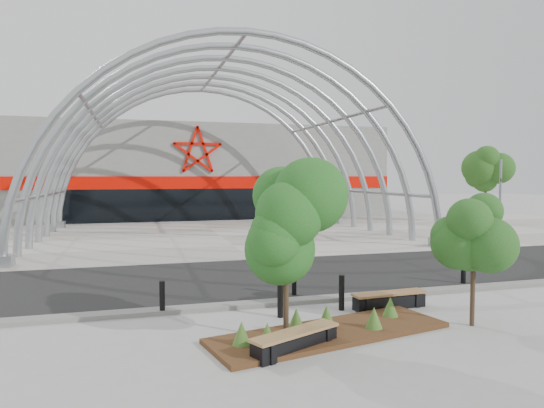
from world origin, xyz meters
name	(u,v)px	position (x,y,z in m)	size (l,w,h in m)	color
ground	(309,300)	(0.00, 0.00, 0.00)	(140.00, 140.00, 0.00)	#979893
road	(276,276)	(0.00, 3.50, 0.01)	(140.00, 7.00, 0.02)	black
forecourt	(220,236)	(0.00, 15.50, 0.02)	(60.00, 17.00, 0.04)	#9B968B
kerb	(312,300)	(0.00, -0.25, 0.06)	(60.00, 0.50, 0.12)	#62625D
arena_building	(188,172)	(0.00, 33.45, 3.99)	(34.00, 15.24, 8.00)	slate
vault_canopy	(220,236)	(0.00, 15.50, 0.02)	(20.80, 15.80, 20.36)	#969BA0
planting_bed	(327,329)	(-0.70, -3.10, 0.14)	(5.94, 2.93, 0.60)	#3F2412
signal_pole	(500,201)	(13.23, 7.54, 2.35)	(0.23, 0.64, 4.50)	gray
street_tree_0	(286,218)	(-1.70, -3.14, 2.71)	(1.66, 1.66, 3.78)	#312517
street_tree_1	(474,228)	(2.96, -3.40, 2.40)	(1.41, 1.41, 3.34)	#2F2216
bench_0	(295,342)	(-1.74, -3.91, 0.22)	(2.15, 1.33, 0.45)	black
bench_1	(389,300)	(1.81, -1.47, 0.22)	(2.16, 0.59, 0.45)	black
bollard_0	(162,298)	(-4.24, -0.40, 0.45)	(0.14, 0.14, 0.89)	black
bollard_1	(294,281)	(-0.26, 0.61, 0.44)	(0.14, 0.14, 0.89)	black
bollard_2	(280,299)	(-1.33, -1.46, 0.48)	(0.15, 0.15, 0.96)	black
bollard_3	(342,293)	(0.47, -1.26, 0.48)	(0.15, 0.15, 0.96)	black
bollard_4	(463,269)	(5.76, 0.58, 0.50)	(0.16, 0.16, 1.00)	black
bg_tree_1	(486,168)	(21.00, 18.00, 4.25)	(2.70, 2.70, 5.91)	black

